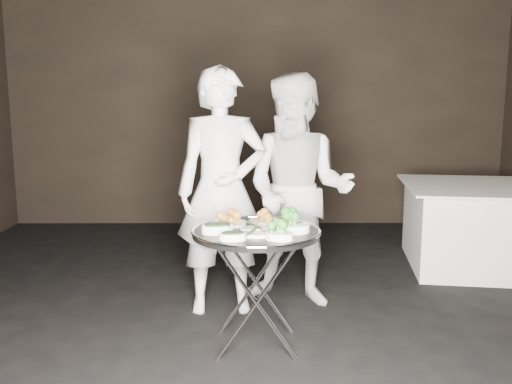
{
  "coord_description": "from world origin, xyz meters",
  "views": [
    {
      "loc": [
        -0.06,
        -3.13,
        1.51
      ],
      "look_at": [
        -0.04,
        0.18,
        0.95
      ],
      "focal_mm": 38.0,
      "sensor_mm": 36.0,
      "label": 1
    }
  ],
  "objects_px": {
    "waiter_right": "(299,191)",
    "dining_table": "(478,226)",
    "tray_stand": "(256,284)",
    "waiter_left": "(222,191)",
    "serving_tray": "(256,232)"
  },
  "relations": [
    {
      "from": "dining_table",
      "to": "waiter_left",
      "type": "bearing_deg",
      "value": -155.88
    },
    {
      "from": "waiter_right",
      "to": "dining_table",
      "type": "xyz_separation_m",
      "value": [
        1.73,
        0.9,
        -0.47
      ]
    },
    {
      "from": "serving_tray",
      "to": "tray_stand",
      "type": "bearing_deg",
      "value": 135.0
    },
    {
      "from": "tray_stand",
      "to": "dining_table",
      "type": "xyz_separation_m",
      "value": [
        2.04,
        1.65,
        -0.02
      ]
    },
    {
      "from": "tray_stand",
      "to": "waiter_left",
      "type": "distance_m",
      "value": 0.82
    },
    {
      "from": "serving_tray",
      "to": "waiter_left",
      "type": "xyz_separation_m",
      "value": [
        -0.24,
        0.63,
        0.15
      ]
    },
    {
      "from": "waiter_left",
      "to": "waiter_right",
      "type": "distance_m",
      "value": 0.57
    },
    {
      "from": "waiter_right",
      "to": "dining_table",
      "type": "relative_size",
      "value": 1.29
    },
    {
      "from": "waiter_left",
      "to": "waiter_right",
      "type": "bearing_deg",
      "value": 7.07
    },
    {
      "from": "tray_stand",
      "to": "waiter_right",
      "type": "distance_m",
      "value": 0.93
    },
    {
      "from": "serving_tray",
      "to": "dining_table",
      "type": "distance_m",
      "value": 2.65
    },
    {
      "from": "waiter_left",
      "to": "dining_table",
      "type": "distance_m",
      "value": 2.55
    },
    {
      "from": "waiter_left",
      "to": "dining_table",
      "type": "bearing_deg",
      "value": 18.48
    },
    {
      "from": "waiter_left",
      "to": "tray_stand",
      "type": "bearing_deg",
      "value": -74.71
    },
    {
      "from": "serving_tray",
      "to": "waiter_left",
      "type": "relative_size",
      "value": 0.45
    }
  ]
}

